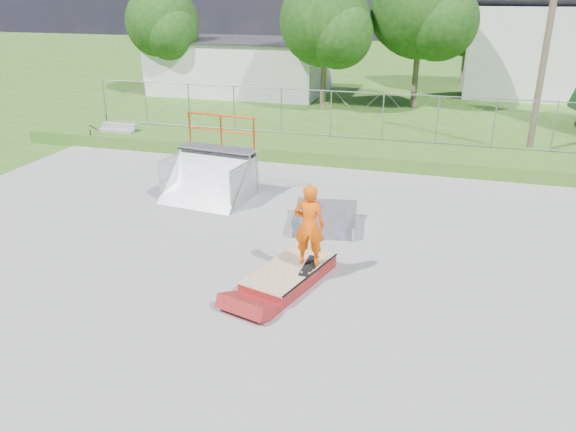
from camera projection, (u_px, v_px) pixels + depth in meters
name	position (u px, v px, depth m)	size (l,w,h in m)	color
ground	(233.00, 266.00, 12.88)	(120.00, 120.00, 0.00)	#33601B
concrete_pad	(233.00, 265.00, 12.87)	(20.00, 16.00, 0.04)	gray
grass_berm	(324.00, 149.00, 21.24)	(24.00, 3.00, 0.50)	#33601B
grind_box	(289.00, 275.00, 12.11)	(1.70, 2.50, 0.34)	maroon
quarter_pipe	(206.00, 162.00, 16.43)	(2.39, 2.02, 2.39)	gray
flat_bank_ramp	(325.00, 220.00, 14.77)	(1.63, 1.74, 0.50)	gray
skateboard	(309.00, 266.00, 12.02)	(0.22, 0.80, 0.02)	black
skater	(309.00, 228.00, 11.69)	(0.65, 0.43, 1.78)	#F15204
concrete_stairs	(115.00, 135.00, 22.66)	(1.50, 1.60, 0.80)	gray
chain_link_fence	(331.00, 114.00, 21.70)	(20.00, 0.06, 1.80)	gray
utility_building_flat	(241.00, 67.00, 33.95)	(10.00, 6.00, 3.00)	silver
gable_house	(542.00, 27.00, 32.26)	(8.40, 6.08, 8.94)	silver
utility_pole	(546.00, 46.00, 20.13)	(0.24, 0.24, 8.00)	#4F3F31
tree_left_near	(329.00, 25.00, 27.60)	(4.76, 4.48, 6.65)	#4F3F31
tree_center	(426.00, 11.00, 27.97)	(5.44, 5.12, 7.60)	#4F3F31
tree_left_far	(165.00, 25.00, 32.08)	(4.42, 4.16, 6.18)	#4F3F31
tree_back_mid	(472.00, 28.00, 34.96)	(4.08, 3.84, 5.70)	#4F3F31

